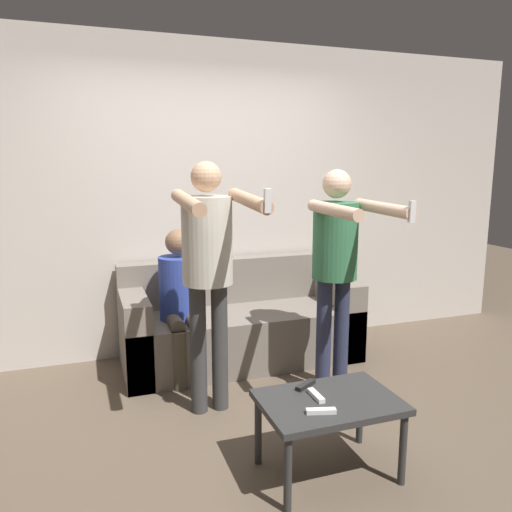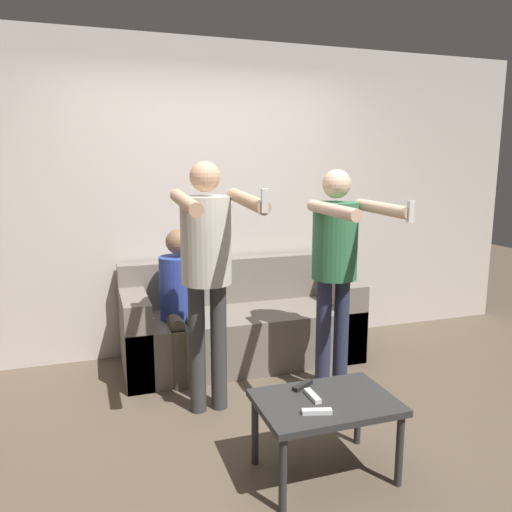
# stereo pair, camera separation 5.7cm
# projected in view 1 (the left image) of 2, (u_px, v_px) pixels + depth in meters

# --- Properties ---
(ground_plane) EXTENTS (14.00, 14.00, 0.00)m
(ground_plane) POSITION_uv_depth(u_px,v_px,m) (263.00, 431.00, 3.15)
(ground_plane) COLOR brown
(wall_back) EXTENTS (6.40, 0.06, 2.70)m
(wall_back) POSITION_uv_depth(u_px,v_px,m) (201.00, 200.00, 4.37)
(wall_back) COLOR beige
(wall_back) RESTS_ON ground_plane
(couch) EXTENTS (1.97, 0.76, 0.84)m
(couch) POSITION_uv_depth(u_px,v_px,m) (240.00, 326.00, 4.25)
(couch) COLOR slate
(couch) RESTS_ON ground_plane
(person_standing_left) EXTENTS (0.45, 0.79, 1.68)m
(person_standing_left) POSITION_uv_depth(u_px,v_px,m) (208.00, 257.00, 3.21)
(person_standing_left) COLOR #383838
(person_standing_left) RESTS_ON ground_plane
(person_standing_right) EXTENTS (0.44, 0.78, 1.63)m
(person_standing_right) POSITION_uv_depth(u_px,v_px,m) (337.00, 255.00, 3.52)
(person_standing_right) COLOR #282D47
(person_standing_right) RESTS_ON ground_plane
(person_seated) EXTENTS (0.31, 0.53, 1.16)m
(person_seated) POSITION_uv_depth(u_px,v_px,m) (181.00, 297.00, 3.88)
(person_seated) COLOR brown
(person_seated) RESTS_ON ground_plane
(coffee_table) EXTENTS (0.73, 0.50, 0.43)m
(coffee_table) POSITION_uv_depth(u_px,v_px,m) (329.00, 408.00, 2.66)
(coffee_table) COLOR #2D2D2D
(coffee_table) RESTS_ON ground_plane
(remote_near) EXTENTS (0.15, 0.08, 0.02)m
(remote_near) POSITION_uv_depth(u_px,v_px,m) (321.00, 411.00, 2.49)
(remote_near) COLOR white
(remote_near) RESTS_ON coffee_table
(remote_mid) EXTENTS (0.04, 0.15, 0.02)m
(remote_mid) POSITION_uv_depth(u_px,v_px,m) (316.00, 395.00, 2.66)
(remote_mid) COLOR white
(remote_mid) RESTS_ON coffee_table
(remote_far) EXTENTS (0.15, 0.11, 0.02)m
(remote_far) POSITION_uv_depth(u_px,v_px,m) (305.00, 385.00, 2.78)
(remote_far) COLOR black
(remote_far) RESTS_ON coffee_table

